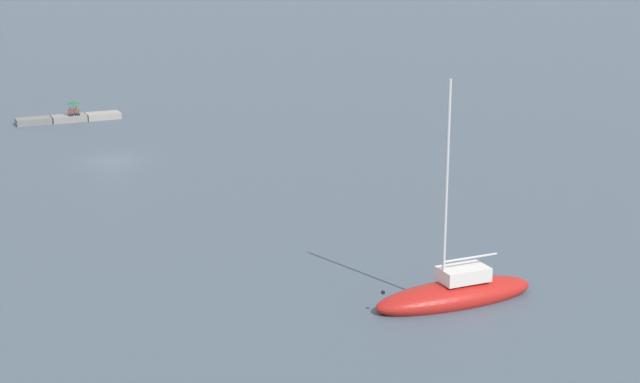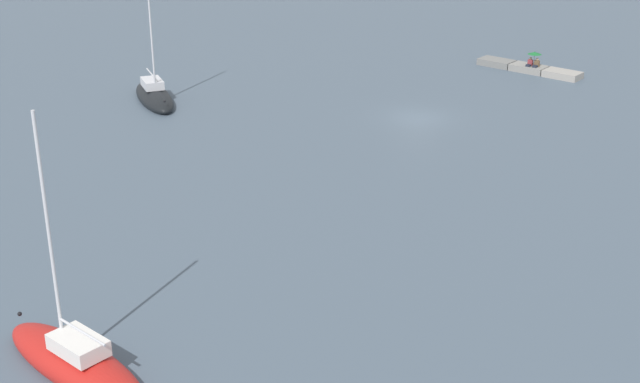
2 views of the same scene
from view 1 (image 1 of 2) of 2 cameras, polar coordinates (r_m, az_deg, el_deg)
ground_plane at (r=70.95m, az=-12.31°, el=1.84°), size 500.00×500.00×0.00m
seawall_pier at (r=86.68m, az=-14.79°, el=4.25°), size 8.98×1.70×0.55m
person_seated_brown_left at (r=86.57m, az=-14.33°, el=4.63°), size 0.40×0.60×0.73m
person_seated_maroon_right at (r=86.39m, az=-14.69°, el=4.58°), size 0.40×0.60×0.73m
umbrella_open_green at (r=86.45m, az=-14.56°, el=5.17°), size 1.13×1.13×1.25m
sailboat_red_mid at (r=43.22m, az=8.09°, el=-6.06°), size 7.93×2.40×10.46m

